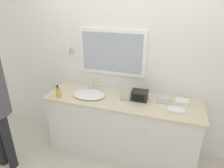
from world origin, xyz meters
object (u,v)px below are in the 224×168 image
(sink_basin, at_px, (89,94))
(appliance_box, at_px, (140,95))
(picture_frame, at_px, (125,96))
(soap_bottle, at_px, (58,92))

(sink_basin, distance_m, appliance_box, 0.68)
(sink_basin, xyz_separation_m, appliance_box, (0.67, 0.08, 0.05))
(picture_frame, bearing_deg, appliance_box, 24.98)
(sink_basin, height_order, picture_frame, sink_basin)
(sink_basin, height_order, appliance_box, sink_basin)
(soap_bottle, bearing_deg, picture_frame, 11.34)
(soap_bottle, bearing_deg, appliance_box, 13.77)
(sink_basin, distance_m, soap_bottle, 0.41)
(sink_basin, distance_m, picture_frame, 0.50)
(sink_basin, bearing_deg, appliance_box, 6.79)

